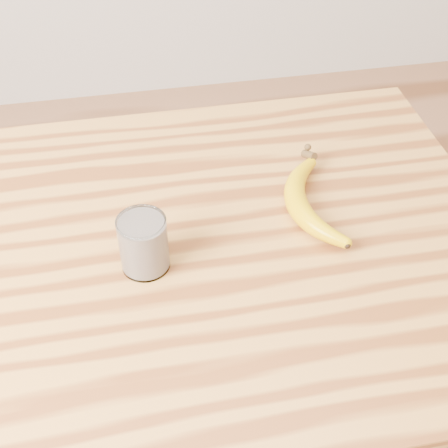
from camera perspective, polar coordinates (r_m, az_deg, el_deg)
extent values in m
cube|color=#B57A35|center=(1.03, -7.29, -3.11)|extent=(1.20, 0.80, 0.04)
cylinder|color=brown|center=(1.68, 11.53, -2.99)|extent=(0.06, 0.06, 0.86)
cylinder|color=white|center=(0.96, -7.37, -1.80)|extent=(0.08, 0.08, 0.10)
torus|color=white|center=(0.93, -7.62, 0.24)|extent=(0.08, 0.08, 0.00)
cylinder|color=silver|center=(0.96, -7.36, -1.88)|extent=(0.07, 0.07, 0.08)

